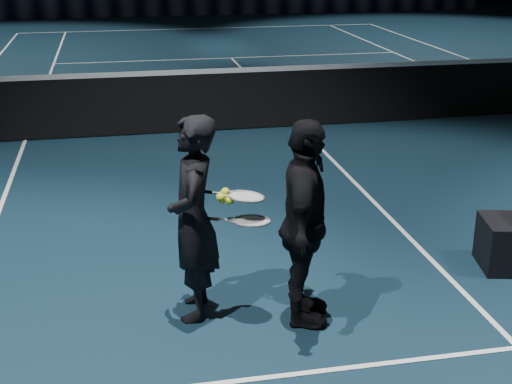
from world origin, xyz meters
TOP-DOWN VIEW (x-y plane):
  - floor at (0.00, 0.00)m, footprint 36.00×36.00m
  - court_lines at (0.00, 0.00)m, footprint 10.98×23.78m
  - net_mesh at (0.00, 0.00)m, footprint 12.80×0.02m
  - net_tape at (0.00, 0.00)m, footprint 12.80×0.03m
  - sponsor_backdrop at (0.00, 15.50)m, footprint 22.00×0.15m
  - player_a at (-2.26, -5.41)m, footprint 0.47×0.64m
  - player_b at (-1.45, -5.69)m, footprint 0.65×1.02m
  - racket_lower at (-1.83, -5.56)m, footprint 0.71×0.43m
  - racket_upper at (-1.87, -5.51)m, footprint 0.71×0.39m
  - tennis_balls at (-2.02, -5.49)m, footprint 0.12×0.10m

SIDE VIEW (x-z plane):
  - floor at x=0.00m, z-range 0.00..0.00m
  - court_lines at x=0.00m, z-range 0.00..0.01m
  - net_mesh at x=0.00m, z-range 0.02..0.88m
  - sponsor_backdrop at x=0.00m, z-range 0.00..0.90m
  - player_a at x=-2.26m, z-range 0.00..1.62m
  - player_b at x=-1.45m, z-range 0.00..1.62m
  - racket_lower at x=-1.83m, z-range 0.81..0.84m
  - net_tape at x=0.00m, z-range 0.88..0.95m
  - tennis_balls at x=-2.02m, z-range 0.94..1.06m
  - racket_upper at x=-1.87m, z-range 0.95..1.05m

